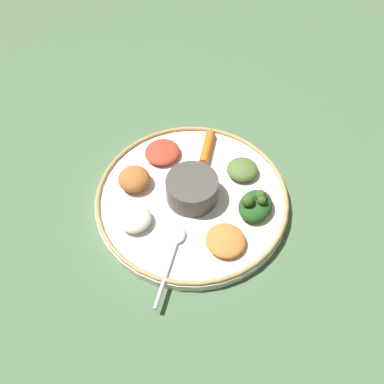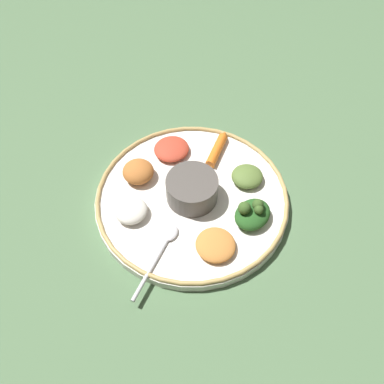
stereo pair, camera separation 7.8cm
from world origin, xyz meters
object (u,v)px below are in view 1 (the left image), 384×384
spoon (173,252)px  carrot_near_spoon (208,146)px  center_bowl (192,188)px  greens_pile (255,204)px

spoon → carrot_near_spoon: bearing=105.1°
center_bowl → greens_pile: bearing=15.0°
spoon → carrot_near_spoon: 0.25m
carrot_near_spoon → center_bowl: bearing=-74.8°
spoon → greens_pile: bearing=61.4°
spoon → greens_pile: size_ratio=2.05×
center_bowl → carrot_near_spoon: bearing=105.2°
carrot_near_spoon → spoon: bearing=-74.9°
center_bowl → greens_pile: (0.11, 0.03, -0.01)m
center_bowl → greens_pile: 0.12m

